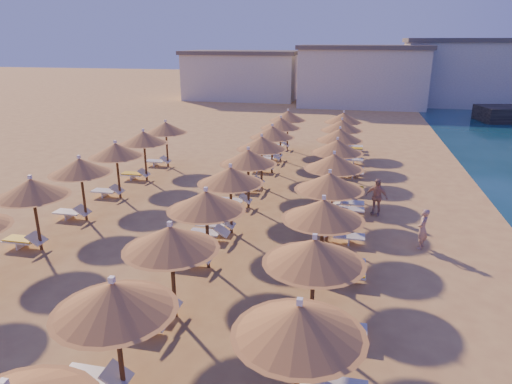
% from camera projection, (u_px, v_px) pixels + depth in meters
% --- Properties ---
extents(ground, '(220.00, 220.00, 0.00)m').
position_uv_depth(ground, '(266.00, 260.00, 17.18)').
color(ground, tan).
rests_on(ground, ground).
extents(hotel_blocks, '(44.65, 12.22, 8.10)m').
position_uv_depth(hotel_blocks, '(361.00, 74.00, 58.39)').
color(hotel_blocks, silver).
rests_on(hotel_blocks, ground).
extents(parasol_row_east, '(2.79, 34.75, 3.06)m').
position_uv_depth(parasol_row_east, '(329.00, 183.00, 17.97)').
color(parasol_row_east, brown).
rests_on(parasol_row_east, ground).
extents(parasol_row_west, '(2.79, 34.75, 3.06)m').
position_uv_depth(parasol_row_west, '(231.00, 177.00, 18.79)').
color(parasol_row_west, brown).
rests_on(parasol_row_west, ground).
extents(parasol_row_inland, '(2.79, 21.96, 3.06)m').
position_uv_depth(parasol_row_inland, '(80.00, 167.00, 20.18)').
color(parasol_row_inland, brown).
rests_on(parasol_row_inland, ground).
extents(loungers, '(14.03, 33.51, 0.66)m').
position_uv_depth(loungers, '(240.00, 226.00, 19.36)').
color(loungers, white).
rests_on(loungers, ground).
extents(beachgoer_a, '(0.57, 0.70, 1.65)m').
position_uv_depth(beachgoer_a, '(423.00, 229.00, 17.90)').
color(beachgoer_a, tan).
rests_on(beachgoer_a, ground).
extents(beachgoer_c, '(1.12, 0.78, 1.77)m').
position_uv_depth(beachgoer_c, '(376.00, 197.00, 21.35)').
color(beachgoer_c, tan).
rests_on(beachgoer_c, ground).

